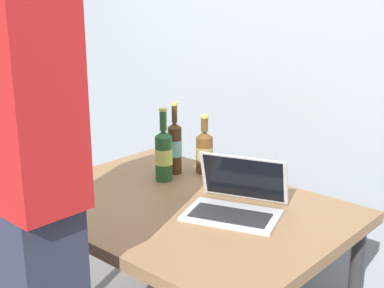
# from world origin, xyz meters

# --- Properties ---
(desk) EXTENTS (1.23, 0.88, 0.75)m
(desk) POSITION_xyz_m (0.00, 0.00, 0.68)
(desk) COLOR olive
(desk) RESTS_ON ground
(laptop) EXTENTS (0.41, 0.38, 0.20)m
(laptop) POSITION_xyz_m (0.20, 0.08, 0.79)
(laptop) COLOR #B7BABC
(laptop) RESTS_ON desk
(beer_bottle_brown) EXTENTS (0.08, 0.08, 0.32)m
(beer_bottle_brown) POSITION_xyz_m (-0.24, 0.14, 0.87)
(beer_bottle_brown) COLOR #1E5123
(beer_bottle_brown) RESTS_ON desk
(beer_bottle_green) EXTENTS (0.06, 0.06, 0.32)m
(beer_bottle_green) POSITION_xyz_m (-0.27, 0.24, 0.87)
(beer_bottle_green) COLOR #472B14
(beer_bottle_green) RESTS_ON desk
(beer_bottle_amber) EXTENTS (0.08, 0.08, 0.26)m
(beer_bottle_amber) POSITION_xyz_m (-0.17, 0.34, 0.85)
(beer_bottle_amber) COLOR brown
(beer_bottle_amber) RESTS_ON desk
(person_figure) EXTENTS (0.42, 0.29, 1.79)m
(person_figure) POSITION_xyz_m (0.02, -0.69, 0.93)
(person_figure) COLOR #2D3347
(person_figure) RESTS_ON ground
(back_wall) EXTENTS (6.00, 0.10, 2.60)m
(back_wall) POSITION_xyz_m (0.00, 0.87, 1.30)
(back_wall) COLOR #99A3AD
(back_wall) RESTS_ON ground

